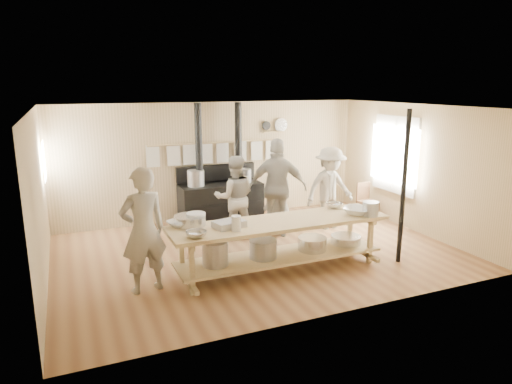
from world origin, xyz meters
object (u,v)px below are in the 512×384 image
cook_left (235,197)px  cook_right (278,188)px  roasting_pan (229,224)px  chair (367,208)px  cook_by_window (330,188)px  cook_center (279,195)px  prep_table (280,240)px  cook_far_left (143,230)px  stove (220,198)px

cook_left → cook_right: bearing=179.5°
cook_right → roasting_pan: size_ratio=4.22×
cook_right → cook_left: bearing=12.0°
cook_left → roasting_pan: bearing=79.9°
chair → roasting_pan: size_ratio=1.73×
cook_right → cook_by_window: size_ratio=1.13×
cook_left → cook_by_window: bearing=-172.5°
cook_center → roasting_pan: 2.65m
roasting_pan → cook_center: bearing=47.5°
prep_table → cook_far_left: bearing=177.3°
cook_far_left → roasting_pan: cook_far_left is taller
stove → roasting_pan: (-0.86, -3.02, 0.38)m
cook_right → chair: cook_right is taller
cook_far_left → cook_center: bearing=-160.4°
cook_center → roasting_pan: cook_center is taller
prep_table → cook_left: (-0.09, 1.83, 0.30)m
cook_right → stove: bearing=-36.8°
cook_far_left → chair: cook_far_left is taller
cook_far_left → chair: bearing=-172.3°
cook_far_left → cook_right: bearing=-163.5°
cook_by_window → roasting_pan: (-2.81, -1.64, 0.04)m
cook_right → roasting_pan: bearing=70.7°
prep_table → cook_by_window: cook_by_window is taller
cook_left → stove: bearing=-82.0°
cook_by_window → cook_left: bearing=171.5°
cook_right → roasting_pan: cook_right is taller
stove → cook_center: size_ratio=1.72×
roasting_pan → cook_right: bearing=45.5°
cook_left → cook_center: bearing=-160.2°
prep_table → cook_by_window: bearing=40.1°
cook_right → roasting_pan: (-1.60, -1.63, -0.08)m
roasting_pan → prep_table: bearing=-0.1°
cook_center → cook_right: 0.44m
cook_right → roasting_pan: 2.28m
chair → cook_right: bearing=-178.8°
prep_table → cook_right: cook_right is taller
roasting_pan → chair: bearing=25.9°
cook_by_window → stove: bearing=141.4°
cook_far_left → cook_by_window: size_ratio=1.07×
cook_far_left → cook_right: 3.26m
stove → roasting_pan: size_ratio=5.60×
cook_center → chair: bearing=151.6°
prep_table → chair: bearing=31.7°
stove → cook_center: (0.93, -1.06, 0.24)m
cook_left → chair: cook_left is taller
cook_left → cook_center: 1.03m
cook_center → cook_by_window: bearing=134.7°
cook_left → cook_by_window: size_ratio=0.95×
cook_far_left → cook_left: bearing=-151.3°
cook_left → roasting_pan: 1.98m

